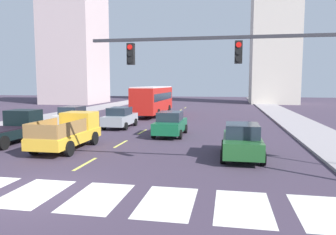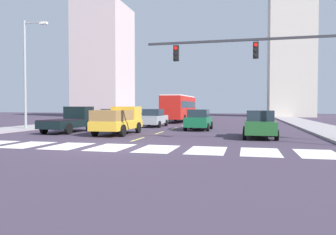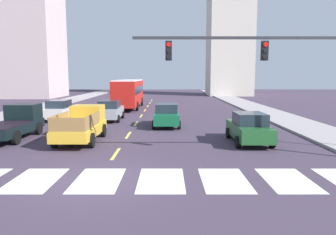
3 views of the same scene
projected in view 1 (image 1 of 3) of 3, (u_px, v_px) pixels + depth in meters
The scene contains 25 objects.
ground_plane at pixel (34, 193), 10.87m from camera, with size 160.00×160.00×0.00m, color #3D3142.
sidewalk_right at pixel (306, 128), 26.14m from camera, with size 3.64×110.00×0.15m, color gray.
sidewalk_left at pixel (25, 121), 30.78m from camera, with size 3.64×110.00×0.15m, color gray.
crosswalk_stripe_4 at pixel (34, 193), 10.87m from camera, with size 1.66×2.87×0.01m, color silver.
crosswalk_stripe_5 at pixel (98, 197), 10.45m from camera, with size 1.66×2.87×0.01m, color silver.
crosswalk_stripe_6 at pixel (167, 202), 10.03m from camera, with size 1.66×2.87×0.01m, color silver.
crosswalk_stripe_7 at pixel (243, 207), 9.61m from camera, with size 1.66×2.87×0.01m, color silver.
crosswalk_stripe_8 at pixel (325, 213), 9.19m from camera, with size 1.66×2.87×0.01m, color silver.
lane_dash_0 at pixel (85, 164), 14.78m from camera, with size 0.16×2.40×0.01m, color #D7D355.
lane_dash_1 at pixel (121, 144), 19.67m from camera, with size 0.16×2.40×0.01m, color #D7D355.
lane_dash_2 at pixel (142, 132), 24.56m from camera, with size 0.16×2.40×0.01m, color #D7D355.
lane_dash_3 at pixel (157, 124), 29.44m from camera, with size 0.16×2.40×0.01m, color #D7D355.
lane_dash_4 at pixel (167, 118), 34.33m from camera, with size 0.16×2.40×0.01m, color #D7D355.
lane_dash_5 at pixel (174, 114), 39.22m from camera, with size 0.16×2.40×0.01m, color #D7D355.
lane_dash_6 at pixel (180, 110), 44.10m from camera, with size 0.16×2.40×0.01m, color #D7D355.
lane_dash_7 at pixel (185, 108), 48.99m from camera, with size 0.16×2.40×0.01m, color #D7D355.
pickup_stakebed at pixel (70, 132), 18.37m from camera, with size 2.18×5.20×1.96m.
pickup_dark at pixel (12, 128), 19.98m from camera, with size 2.18×5.20×1.96m.
city_bus at pixel (153, 99), 36.86m from camera, with size 2.72×10.80×3.32m.
sedan_mid at pixel (170, 124), 22.65m from camera, with size 2.02×4.40×1.72m.
sedan_near_right at pixel (73, 116), 27.80m from camera, with size 2.02×4.40×1.72m.
sedan_near_left at pixel (242, 141), 15.90m from camera, with size 2.02×4.40×1.72m.
sedan_far at pixel (120, 118), 26.73m from camera, with size 2.02×4.40×1.72m.
traffic_signal_gantry at pixel (273, 68), 11.81m from camera, with size 10.54×0.27×6.00m.
block_mid_left at pixel (75, 44), 59.01m from camera, with size 9.35×10.59×21.86m, color #BAA4A4.
Camera 1 is at (6.41, -9.52, 3.70)m, focal length 34.37 mm.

